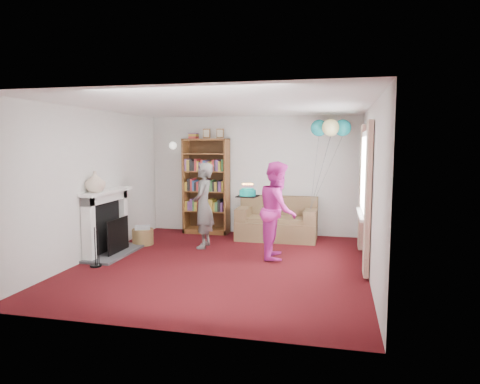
% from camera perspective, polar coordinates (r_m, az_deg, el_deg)
% --- Properties ---
extents(ground, '(5.00, 5.00, 0.00)m').
position_cam_1_polar(ground, '(6.96, -2.41, -9.58)').
color(ground, black).
rests_on(ground, ground).
extents(wall_back, '(4.50, 0.02, 2.50)m').
position_cam_1_polar(wall_back, '(9.16, 1.71, 2.26)').
color(wall_back, silver).
rests_on(wall_back, ground).
extents(wall_left, '(0.02, 5.00, 2.50)m').
position_cam_1_polar(wall_left, '(7.64, -19.04, 1.05)').
color(wall_left, silver).
rests_on(wall_left, ground).
extents(wall_right, '(0.02, 5.00, 2.50)m').
position_cam_1_polar(wall_right, '(6.50, 17.11, 0.22)').
color(wall_right, silver).
rests_on(wall_right, ground).
extents(ceiling, '(4.50, 5.00, 0.01)m').
position_cam_1_polar(ceiling, '(6.71, -2.52, 11.42)').
color(ceiling, white).
rests_on(ceiling, wall_back).
extents(fireplace, '(0.55, 1.80, 1.12)m').
position_cam_1_polar(fireplace, '(7.81, -17.02, -4.23)').
color(fireplace, '#3F3F42').
rests_on(fireplace, ground).
extents(window_bay, '(0.14, 2.02, 2.20)m').
position_cam_1_polar(window_bay, '(7.10, 16.31, 0.38)').
color(window_bay, white).
rests_on(window_bay, ground).
extents(wall_sconce, '(0.16, 0.23, 0.16)m').
position_cam_1_polar(wall_sconce, '(9.49, -8.93, 6.14)').
color(wall_sconce, gold).
rests_on(wall_sconce, ground).
extents(bookcase, '(0.96, 0.42, 2.24)m').
position_cam_1_polar(bookcase, '(9.22, -4.46, 0.65)').
color(bookcase, '#472B14').
rests_on(bookcase, ground).
extents(sofa, '(1.59, 0.84, 0.84)m').
position_cam_1_polar(sofa, '(8.75, 4.99, -4.11)').
color(sofa, brown).
rests_on(sofa, ground).
extents(wicker_basket, '(0.40, 0.40, 0.36)m').
position_cam_1_polar(wicker_basket, '(8.43, -12.83, -5.75)').
color(wicker_basket, olive).
rests_on(wicker_basket, ground).
extents(person_striped, '(0.43, 0.61, 1.57)m').
position_cam_1_polar(person_striped, '(7.92, -4.91, -1.81)').
color(person_striped, black).
rests_on(person_striped, ground).
extents(person_magenta, '(0.68, 0.84, 1.63)m').
position_cam_1_polar(person_magenta, '(7.22, 5.07, -2.40)').
color(person_magenta, '#C92896').
rests_on(person_magenta, ground).
extents(birthday_cake, '(0.33, 0.33, 0.22)m').
position_cam_1_polar(birthday_cake, '(7.19, 1.02, -0.10)').
color(birthday_cake, black).
rests_on(birthday_cake, ground).
extents(balloons, '(0.76, 0.76, 1.73)m').
position_cam_1_polar(balloons, '(8.38, 12.01, 8.36)').
color(balloons, '#3F3F3F').
rests_on(balloons, ground).
extents(mantel_vase, '(0.34, 0.34, 0.35)m').
position_cam_1_polar(mantel_vase, '(7.44, -18.75, 1.30)').
color(mantel_vase, beige).
rests_on(mantel_vase, fireplace).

